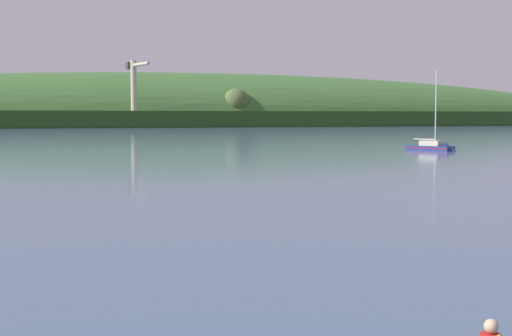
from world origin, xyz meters
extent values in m
cube|color=#27431B|center=(19.34, 247.09, 2.71)|extent=(493.63, 100.22, 5.41)
ellipsoid|color=#38602D|center=(70.62, 260.03, 0.00)|extent=(397.40, 104.64, 40.29)
sphere|color=#4C5B33|center=(73.73, 232.82, 8.73)|extent=(9.47, 9.47, 9.47)
cube|color=#4C4C51|center=(36.32, 229.52, 1.00)|extent=(4.98, 4.98, 2.00)
cylinder|color=#BCB293|center=(36.32, 229.52, 11.89)|extent=(1.98, 1.98, 19.79)
cylinder|color=#BCB293|center=(37.13, 224.37, 20.20)|extent=(3.11, 13.05, 1.09)
cube|color=#333338|center=(35.96, 231.84, 20.20)|extent=(3.06, 2.49, 2.37)
cube|color=navy|center=(29.51, 67.97, 0.05)|extent=(3.68, 5.58, 0.97)
cone|color=navy|center=(30.51, 65.52, 0.05)|extent=(2.11, 1.88, 1.74)
cube|color=maroon|center=(29.51, 67.97, 0.29)|extent=(3.70, 5.59, 0.11)
cube|color=#BCB299|center=(29.56, 67.85, 0.82)|extent=(2.04, 2.67, 0.57)
cylinder|color=silver|center=(29.76, 67.36, 4.75)|extent=(0.13, 0.13, 8.43)
cylinder|color=silver|center=(29.23, 68.65, 1.26)|extent=(1.15, 2.61, 0.10)
sphere|color=tan|center=(-13.43, 11.46, 0.80)|extent=(0.22, 0.22, 0.22)
camera|label=1|loc=(-20.90, 3.43, 3.98)|focal=49.25mm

